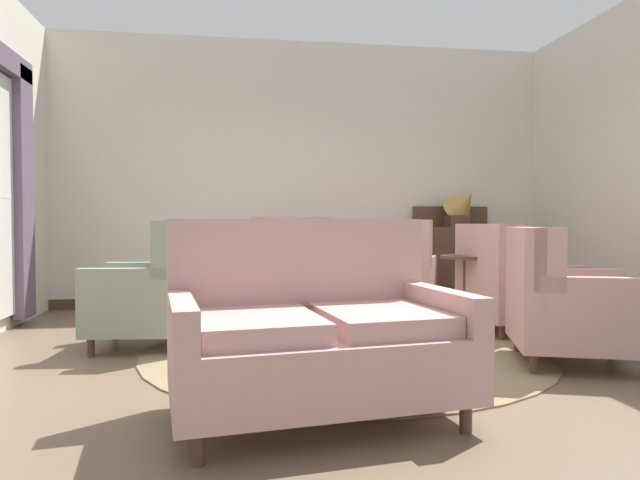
# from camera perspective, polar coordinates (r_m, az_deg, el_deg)

# --- Properties ---
(ground) EXTENTS (8.40, 8.40, 0.00)m
(ground) POSITION_cam_1_polar(r_m,az_deg,el_deg) (4.19, 3.46, -12.03)
(ground) COLOR brown
(wall_back) EXTENTS (6.16, 0.08, 3.19)m
(wall_back) POSITION_cam_1_polar(r_m,az_deg,el_deg) (6.92, -1.52, 6.71)
(wall_back) COLOR silver
(wall_back) RESTS_ON ground
(baseboard_back) EXTENTS (6.00, 0.03, 0.12)m
(baseboard_back) POSITION_cam_1_polar(r_m,az_deg,el_deg) (6.90, -1.45, -6.06)
(baseboard_back) COLOR #4C3323
(baseboard_back) RESTS_ON ground
(area_rug) EXTENTS (3.12, 3.12, 0.01)m
(area_rug) POSITION_cam_1_polar(r_m,az_deg,el_deg) (4.47, 2.64, -11.06)
(area_rug) COLOR #847051
(area_rug) RESTS_ON ground
(coffee_table) EXTENTS (0.93, 0.93, 0.53)m
(coffee_table) POSITION_cam_1_polar(r_m,az_deg,el_deg) (4.54, 2.69, -5.34)
(coffee_table) COLOR #4C3323
(coffee_table) RESTS_ON ground
(porcelain_vase) EXTENTS (0.16, 0.16, 0.31)m
(porcelain_vase) POSITION_cam_1_polar(r_m,az_deg,el_deg) (4.51, 3.35, -2.62)
(porcelain_vase) COLOR brown
(porcelain_vase) RESTS_ON coffee_table
(settee) EXTENTS (1.56, 1.08, 1.02)m
(settee) POSITION_cam_1_polar(r_m,az_deg,el_deg) (2.93, -0.51, -9.72)
(settee) COLOR tan
(settee) RESTS_ON ground
(armchair_foreground_right) EXTENTS (0.99, 1.02, 1.03)m
(armchair_foreground_right) POSITION_cam_1_polar(r_m,az_deg,el_deg) (5.95, 7.89, -3.61)
(armchair_foreground_right) COLOR tan
(armchair_foreground_right) RESTS_ON ground
(armchair_far_left) EXTENTS (0.88, 0.82, 1.01)m
(armchair_far_left) POSITION_cam_1_polar(r_m,az_deg,el_deg) (4.71, -16.45, -5.16)
(armchair_far_left) COLOR gray
(armchair_far_left) RESTS_ON ground
(armchair_back_corner) EXTENTS (1.04, 1.02, 0.97)m
(armchair_back_corner) POSITION_cam_1_polar(r_m,az_deg,el_deg) (4.33, 23.48, -6.09)
(armchair_back_corner) COLOR tan
(armchair_back_corner) RESTS_ON ground
(armchair_beside_settee) EXTENTS (1.13, 1.17, 1.06)m
(armchair_beside_settee) POSITION_cam_1_polar(r_m,az_deg,el_deg) (5.96, -3.79, -3.71)
(armchair_beside_settee) COLOR tan
(armchair_beside_settee) RESTS_ON ground
(armchair_near_window) EXTENTS (0.94, 0.86, 0.99)m
(armchair_near_window) POSITION_cam_1_polar(r_m,az_deg,el_deg) (5.41, 18.75, -4.49)
(armchair_near_window) COLOR tan
(armchair_near_window) RESTS_ON ground
(side_table) EXTENTS (0.48, 0.48, 0.69)m
(side_table) POSITION_cam_1_polar(r_m,az_deg,el_deg) (5.43, 14.64, -4.45)
(side_table) COLOR #4C3323
(side_table) RESTS_ON ground
(sideboard) EXTENTS (0.97, 0.41, 1.20)m
(sideboard) POSITION_cam_1_polar(r_m,az_deg,el_deg) (7.08, 13.56, -2.03)
(sideboard) COLOR #4C3323
(sideboard) RESTS_ON ground
(gramophone) EXTENTS (0.51, 0.58, 0.55)m
(gramophone) POSITION_cam_1_polar(r_m,az_deg,el_deg) (7.01, 14.28, 3.50)
(gramophone) COLOR #4C3323
(gramophone) RESTS_ON sideboard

